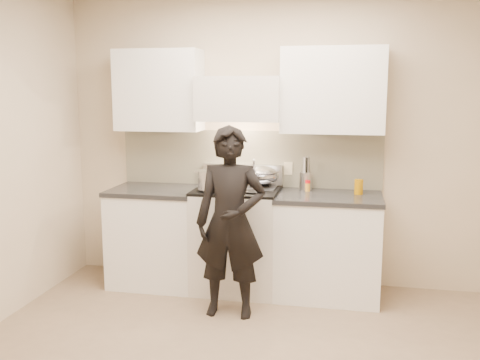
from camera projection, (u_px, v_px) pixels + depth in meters
name	position (u px, v px, depth m)	size (l,w,h in m)	color
room_shell	(240.00, 124.00, 3.67)	(4.04, 3.54, 2.70)	beige
stove	(237.00, 239.00, 4.93)	(0.76, 0.65, 0.96)	silver
counter_right	(328.00, 245.00, 4.77)	(0.92, 0.67, 0.92)	white
counter_left	(157.00, 236.00, 5.08)	(0.82, 0.67, 0.92)	white
wok	(261.00, 175.00, 4.93)	(0.34, 0.42, 0.28)	#AEB0BC
stock_pot	(212.00, 180.00, 4.73)	(0.35, 0.31, 0.17)	#AEB0BC
utensil_crock	(306.00, 179.00, 4.94)	(0.11, 0.11, 0.30)	#BABABA
spice_jar	(308.00, 186.00, 4.85)	(0.04, 0.04, 0.10)	gold
oil_glass	(359.00, 187.00, 4.71)	(0.08, 0.08, 0.13)	#AA6F01
person	(230.00, 222.00, 4.30)	(0.57, 0.37, 1.55)	black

